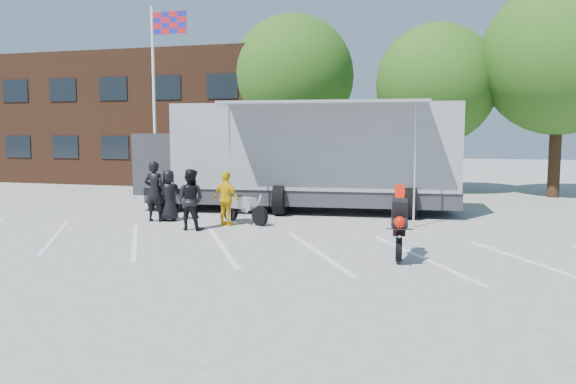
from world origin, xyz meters
The scene contains 14 objects.
ground centered at (0.00, 0.00, 0.00)m, with size 100.00×100.00×0.00m, color #A7A7A2.
parking_bay_lines centered at (0.00, 1.00, 0.01)m, with size 18.00×5.00×0.01m, color white.
office_building centered at (-10.00, 18.00, 3.50)m, with size 18.00×8.00×7.00m, color #4A2817.
flagpole centered at (-6.24, 10.00, 5.05)m, with size 1.61×0.12×8.00m.
tree_left centered at (-2.00, 16.00, 5.57)m, with size 6.12×6.12×8.64m.
tree_mid centered at (5.00, 15.00, 4.94)m, with size 5.44×5.44×7.68m.
tree_right centered at (10.00, 14.50, 5.88)m, with size 6.46×6.46×9.12m.
transporter_truck centered at (0.59, 7.45, 0.00)m, with size 11.80×5.68×3.75m, color gray, non-canonical shape.
parked_motorcycle centered at (-0.43, 4.40, 0.00)m, with size 0.66×1.98×1.04m, color #BABABF, non-canonical shape.
stunt_bike_rider centered at (4.50, 0.85, 0.00)m, with size 0.70×1.50×1.76m, color black, non-canonical shape.
spectator_leather_a centered at (-2.87, 4.19, 0.81)m, with size 0.79×0.52×1.62m, color black.
spectator_leather_b centered at (-3.26, 3.99, 0.95)m, with size 0.69×0.45×1.90m, color black.
spectator_leather_c centered at (-1.53, 2.91, 0.87)m, with size 0.85×0.66×1.75m, color black.
spectator_hivis centered at (-0.80, 3.84, 0.81)m, with size 0.95×0.40×1.62m, color yellow.
Camera 1 is at (5.41, -11.67, 2.80)m, focal length 35.00 mm.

